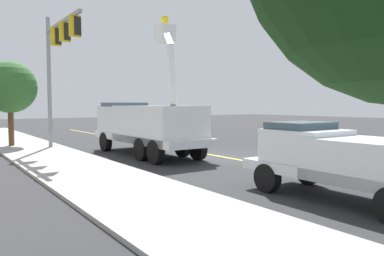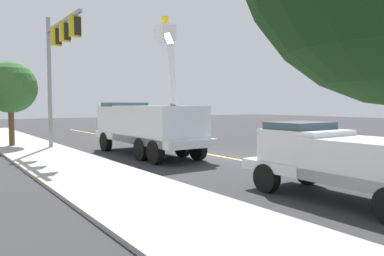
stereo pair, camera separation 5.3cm
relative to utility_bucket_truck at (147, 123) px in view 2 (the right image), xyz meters
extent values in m
plane|color=#2D2D30|center=(-3.06, -2.71, -1.62)|extent=(120.00, 120.00, 0.00)
cube|color=#9E9E99|center=(-3.10, 4.38, -1.56)|extent=(60.02, 3.92, 0.12)
cube|color=yellow|center=(-3.06, -2.71, -1.61)|extent=(50.00, 0.42, 0.01)
cube|color=silver|center=(-0.18, 0.03, -0.72)|extent=(8.21, 2.54, 0.36)
cube|color=silver|center=(2.44, 0.04, 0.05)|extent=(2.64, 2.36, 1.60)
cube|color=#384C56|center=(2.64, 0.05, 0.75)|extent=(1.82, 2.11, 0.64)
cube|color=silver|center=(-1.17, 0.02, 0.00)|extent=(5.26, 2.53, 1.80)
cube|color=white|center=(-2.14, -0.21, 2.34)|extent=(1.36, 0.82, 2.89)
cube|color=white|center=(-0.48, -0.96, 4.34)|extent=(2.53, 1.35, 1.47)
cube|color=white|center=(0.67, -1.48, 4.80)|extent=(0.90, 0.90, 0.90)
cube|color=yellow|center=(0.67, -1.48, 5.40)|extent=(0.36, 0.24, 0.60)
cylinder|color=black|center=(2.68, 1.17, -1.10)|extent=(1.04, 0.35, 1.04)
cylinder|color=black|center=(2.69, -1.08, -1.10)|extent=(1.04, 0.35, 1.04)
cylinder|color=black|center=(-1.67, 1.15, -1.10)|extent=(1.04, 0.35, 1.04)
cylinder|color=black|center=(-1.65, -1.10, -1.10)|extent=(1.04, 0.35, 1.04)
cylinder|color=black|center=(-2.98, 1.14, -1.10)|extent=(1.04, 0.35, 1.04)
cylinder|color=black|center=(-2.97, -1.11, -1.10)|extent=(1.04, 0.35, 1.04)
cube|color=silver|center=(-11.19, -0.03, -0.87)|extent=(5.61, 2.13, 0.30)
cube|color=silver|center=(-9.96, -0.02, -0.32)|extent=(2.03, 1.94, 1.10)
cube|color=#384C56|center=(-9.76, -0.02, 0.16)|extent=(1.35, 1.77, 0.56)
cube|color=silver|center=(-12.20, -0.03, -0.47)|extent=(3.37, 2.12, 1.10)
cylinder|color=black|center=(-9.35, 0.93, -1.20)|extent=(0.84, 0.30, 0.84)
cylinder|color=black|center=(-9.34, -0.96, -1.20)|extent=(0.84, 0.30, 0.84)
cube|color=black|center=(6.61, -5.16, -0.83)|extent=(4.81, 1.93, 0.70)
cube|color=#384C56|center=(6.76, -5.16, -0.23)|extent=(3.46, 1.69, 0.60)
cylinder|color=black|center=(4.98, -6.02, -1.28)|extent=(0.68, 0.24, 0.68)
cylinder|color=black|center=(4.97, -4.31, -1.28)|extent=(0.68, 0.24, 0.68)
cylinder|color=black|center=(8.25, -6.00, -1.28)|extent=(0.68, 0.24, 0.68)
cylinder|color=black|center=(8.24, -4.29, -1.28)|extent=(0.68, 0.24, 0.68)
cube|color=black|center=(4.42, -1.65, -1.60)|extent=(0.40, 0.40, 0.04)
cone|color=orange|center=(4.42, -1.65, -1.16)|extent=(0.32, 0.32, 0.83)
cylinder|color=white|center=(4.42, -1.65, -1.08)|extent=(0.20, 0.20, 0.08)
cylinder|color=gray|center=(5.47, 3.43, 2.16)|extent=(0.22, 0.22, 7.56)
cube|color=gray|center=(2.62, 3.41, 5.17)|extent=(5.69, 0.19, 0.16)
cube|color=gold|center=(3.84, 3.42, 4.62)|extent=(0.12, 0.56, 1.00)
cube|color=black|center=(3.84, 3.32, 4.62)|extent=(0.20, 0.32, 0.84)
cube|color=gold|center=(2.22, 3.41, 4.62)|extent=(0.12, 0.56, 1.00)
cube|color=black|center=(2.22, 3.31, 4.62)|extent=(0.20, 0.32, 0.84)
cube|color=gold|center=(0.59, 3.40, 4.62)|extent=(0.12, 0.56, 1.00)
cube|color=black|center=(0.59, 3.30, 4.62)|extent=(0.20, 0.32, 0.84)
cylinder|color=brown|center=(7.60, 5.18, -0.35)|extent=(0.32, 0.32, 2.54)
sphere|color=#33662D|center=(7.60, 5.18, 2.01)|extent=(3.09, 3.09, 3.09)
camera|label=1|loc=(-17.06, 8.92, 0.95)|focal=35.01mm
camera|label=2|loc=(-17.09, 8.88, 0.95)|focal=35.01mm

